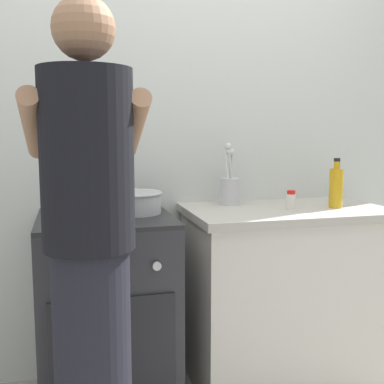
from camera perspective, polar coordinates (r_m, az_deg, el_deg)
The scene contains 9 objects.
back_wall at distance 2.59m, azimuth 1.10°, elevation 6.65°, with size 3.20×0.10×2.50m.
countertop at distance 2.53m, azimuth 11.09°, elevation -11.93°, with size 1.00×0.60×0.90m.
stove_range at distance 2.31m, azimuth -10.14°, elevation -13.93°, with size 0.60×0.62×0.90m.
pot at distance 2.21m, azimuth -14.14°, elevation -1.42°, with size 0.24×0.17×0.11m.
mixing_bowl at distance 2.22m, azimuth -6.91°, elevation -1.15°, with size 0.26×0.26×0.10m.
utensil_crock at distance 2.46m, azimuth 4.52°, elevation 0.59°, with size 0.10×0.10×0.32m.
spice_bottle at distance 2.39m, azimuth 11.84°, elevation -0.94°, with size 0.04×0.04×0.09m.
oil_bottle at distance 2.47m, azimuth 16.95°, elevation 0.58°, with size 0.07×0.07×0.25m.
person at distance 1.62m, azimuth -12.17°, elevation -7.95°, with size 0.41×0.50×1.70m.
Camera 1 is at (-0.50, -2.00, 1.28)m, focal length 44.29 mm.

